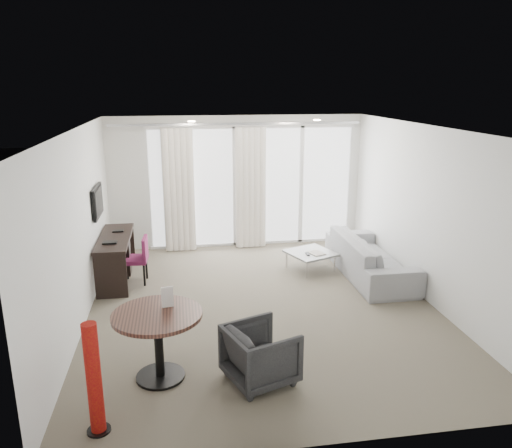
{
  "coord_description": "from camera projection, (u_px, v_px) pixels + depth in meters",
  "views": [
    {
      "loc": [
        -1.16,
        -6.68,
        3.17
      ],
      "look_at": [
        0.0,
        0.6,
        1.1
      ],
      "focal_mm": 35.0,
      "sensor_mm": 36.0,
      "label": 1
    }
  ],
  "objects": [
    {
      "name": "curtain_right",
      "position": [
        251.0,
        188.0,
        9.78
      ],
      "size": [
        0.6,
        0.2,
        2.38
      ],
      "primitive_type": null,
      "color": "silver",
      "rests_on": "ground"
    },
    {
      "name": "wall_left",
      "position": [
        78.0,
        230.0,
        6.66
      ],
      "size": [
        0.0,
        6.0,
        2.6
      ],
      "primitive_type": "cube",
      "color": "silver",
      "rests_on": "ground"
    },
    {
      "name": "sofa",
      "position": [
        370.0,
        256.0,
        8.51
      ],
      "size": [
        0.9,
        2.3,
        0.67
      ],
      "primitive_type": "imported",
      "rotation": [
        0.0,
        0.0,
        1.57
      ],
      "color": "gray",
      "rests_on": "floor"
    },
    {
      "name": "magazine",
      "position": [
        316.0,
        252.0,
        8.67
      ],
      "size": [
        0.29,
        0.33,
        0.02
      ],
      "primitive_type": null,
      "rotation": [
        0.0,
        0.0,
        0.38
      ],
      "color": "gray",
      "rests_on": "coffee_table"
    },
    {
      "name": "window_frame",
      "position": [
        252.0,
        187.0,
        9.93
      ],
      "size": [
        4.1,
        0.06,
        2.44
      ],
      "primitive_type": null,
      "color": "white",
      "rests_on": "ground"
    },
    {
      "name": "rattan_chair_a",
      "position": [
        287.0,
        209.0,
        11.5
      ],
      "size": [
        0.57,
        0.57,
        0.8
      ],
      "primitive_type": null,
      "rotation": [
        0.0,
        0.0,
        0.05
      ],
      "color": "#4F3924",
      "rests_on": "terrace_slab"
    },
    {
      "name": "window_panel",
      "position": [
        252.0,
        187.0,
        9.95
      ],
      "size": [
        4.0,
        0.02,
        2.38
      ],
      "primitive_type": null,
      "color": "white",
      "rests_on": "ground"
    },
    {
      "name": "curtain_left",
      "position": [
        179.0,
        191.0,
        9.57
      ],
      "size": [
        0.6,
        0.2,
        2.38
      ],
      "primitive_type": null,
      "color": "silver",
      "rests_on": "ground"
    },
    {
      "name": "remote",
      "position": [
        308.0,
        253.0,
        8.62
      ],
      "size": [
        0.05,
        0.16,
        0.02
      ],
      "primitive_type": null,
      "rotation": [
        0.0,
        0.0,
        -0.03
      ],
      "color": "black",
      "rests_on": "coffee_table"
    },
    {
      "name": "rattan_chair_b",
      "position": [
        334.0,
        210.0,
        11.5
      ],
      "size": [
        0.53,
        0.53,
        0.74
      ],
      "primitive_type": null,
      "rotation": [
        0.0,
        0.0,
        0.05
      ],
      "color": "#4F3924",
      "rests_on": "terrace_slab"
    },
    {
      "name": "curtain_track",
      "position": [
        238.0,
        124.0,
        9.4
      ],
      "size": [
        4.8,
        0.04,
        0.04
      ],
      "primitive_type": null,
      "color": "#B2B2B7",
      "rests_on": "ceiling"
    },
    {
      "name": "desk",
      "position": [
        116.0,
        259.0,
        8.28
      ],
      "size": [
        0.5,
        1.61,
        0.75
      ],
      "primitive_type": null,
      "color": "black",
      "rests_on": "floor"
    },
    {
      "name": "menu_card",
      "position": [
        168.0,
        312.0,
        5.55
      ],
      "size": [
        0.13,
        0.05,
        0.24
      ],
      "primitive_type": null,
      "rotation": [
        0.0,
        0.0,
        0.2
      ],
      "color": "white",
      "rests_on": "round_table"
    },
    {
      "name": "wall_right",
      "position": [
        428.0,
        215.0,
        7.41
      ],
      "size": [
        0.0,
        6.0,
        2.6
      ],
      "primitive_type": "cube",
      "color": "silver",
      "rests_on": "ground"
    },
    {
      "name": "downlight_b",
      "position": [
        317.0,
        120.0,
        8.39
      ],
      "size": [
        0.12,
        0.12,
        0.02
      ],
      "primitive_type": "cylinder",
      "color": "#FFE0B2",
      "rests_on": "ceiling"
    },
    {
      "name": "coffee_table",
      "position": [
        310.0,
        261.0,
        8.8
      ],
      "size": [
        0.95,
        0.95,
        0.33
      ],
      "primitive_type": null,
      "rotation": [
        0.0,
        0.0,
        0.39
      ],
      "color": "gray",
      "rests_on": "floor"
    },
    {
      "name": "floor",
      "position": [
        262.0,
        306.0,
        7.39
      ],
      "size": [
        5.0,
        6.0,
        0.0
      ],
      "primitive_type": "cube",
      "color": "#625A4A",
      "rests_on": "ground"
    },
    {
      "name": "round_table",
      "position": [
        159.0,
        346.0,
        5.49
      ],
      "size": [
        1.21,
        1.21,
        0.79
      ],
      "primitive_type": null,
      "rotation": [
        0.0,
        0.0,
        0.28
      ],
      "color": "#45271F",
      "rests_on": "floor"
    },
    {
      "name": "terrace_slab",
      "position": [
        243.0,
        227.0,
        11.73
      ],
      "size": [
        5.6,
        3.0,
        0.12
      ],
      "primitive_type": "cube",
      "color": "#4D4D50",
      "rests_on": "ground"
    },
    {
      "name": "red_lamp",
      "position": [
        94.0,
        379.0,
        4.58
      ],
      "size": [
        0.27,
        0.27,
        1.12
      ],
      "primitive_type": "cylinder",
      "rotation": [
        0.0,
        0.0,
        0.25
      ],
      "color": "maroon",
      "rests_on": "floor"
    },
    {
      "name": "desk_chair",
      "position": [
        135.0,
        260.0,
        8.17
      ],
      "size": [
        0.45,
        0.42,
        0.78
      ],
      "primitive_type": null,
      "rotation": [
        0.0,
        0.0,
        -0.06
      ],
      "color": "#721D48",
      "rests_on": "floor"
    },
    {
      "name": "tub_armchair",
      "position": [
        261.0,
        354.0,
        5.45
      ],
      "size": [
        0.9,
        0.89,
        0.64
      ],
      "primitive_type": "imported",
      "rotation": [
        0.0,
        0.0,
        1.92
      ],
      "color": "#262627",
      "rests_on": "floor"
    },
    {
      "name": "wall_front",
      "position": [
        323.0,
        316.0,
        4.18
      ],
      "size": [
        5.0,
        0.0,
        2.6
      ],
      "primitive_type": "cube",
      "color": "silver",
      "rests_on": "ground"
    },
    {
      "name": "downlight_a",
      "position": [
        192.0,
        121.0,
        8.07
      ],
      "size": [
        0.12,
        0.12,
        0.02
      ],
      "primitive_type": "cylinder",
      "color": "#FFE0B2",
      "rests_on": "ceiling"
    },
    {
      "name": "ceiling",
      "position": [
        263.0,
        128.0,
        6.68
      ],
      "size": [
        5.0,
        6.0,
        0.0
      ],
      "primitive_type": "cube",
      "color": "white",
      "rests_on": "ground"
    },
    {
      "name": "tv",
      "position": [
        97.0,
        201.0,
        8.03
      ],
      "size": [
        0.05,
        0.8,
        0.5
      ],
      "primitive_type": null,
      "color": "black",
      "rests_on": "wall_left"
    },
    {
      "name": "balustrade",
      "position": [
        235.0,
        191.0,
        12.95
      ],
      "size": [
        5.5,
        0.06,
        1.05
      ],
      "primitive_type": null,
      "color": "#B2B2B7",
      "rests_on": "terrace_slab"
    },
    {
      "name": "rattan_table",
      "position": [
        302.0,
        211.0,
        11.93
      ],
      "size": [
        0.48,
        0.48,
        0.48
      ],
      "primitive_type": null,
      "rotation": [
        0.0,
        0.0,
        -0.0
      ],
      "color": "#4F3924",
      "rests_on": "terrace_slab"
    }
  ]
}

